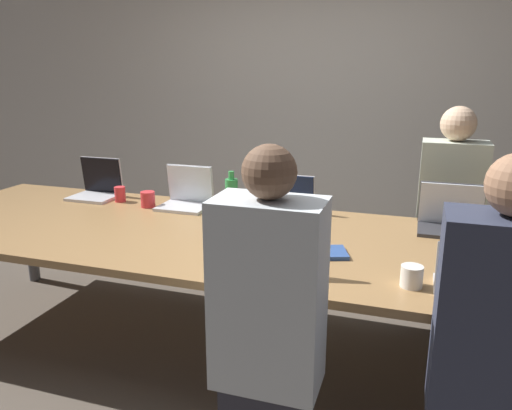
# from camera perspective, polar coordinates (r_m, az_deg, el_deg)

# --- Properties ---
(ground_plane) EXTENTS (24.00, 24.00, 0.00)m
(ground_plane) POSITION_cam_1_polar(r_m,az_deg,el_deg) (3.07, -2.24, -16.25)
(ground_plane) COLOR brown
(curtain_wall) EXTENTS (12.00, 0.06, 2.80)m
(curtain_wall) POSITION_cam_1_polar(r_m,az_deg,el_deg) (4.62, 6.79, 12.67)
(curtain_wall) COLOR beige
(curtain_wall) RESTS_ON ground_plane
(conference_table) EXTENTS (4.09, 1.29, 0.72)m
(conference_table) POSITION_cam_1_polar(r_m,az_deg,el_deg) (2.78, -2.38, -4.30)
(conference_table) COLOR #9E7547
(conference_table) RESTS_ON ground_plane
(laptop_far_right) EXTENTS (0.35, 0.26, 0.27)m
(laptop_far_right) POSITION_cam_1_polar(r_m,az_deg,el_deg) (3.01, 21.33, -1.33)
(laptop_far_right) COLOR #333338
(laptop_far_right) RESTS_ON conference_table
(person_far_right) EXTENTS (0.40, 0.24, 1.39)m
(person_far_right) POSITION_cam_1_polar(r_m,az_deg,el_deg) (3.45, 21.13, -1.41)
(person_far_right) COLOR #2D2D38
(person_far_right) RESTS_ON ground_plane
(cup_far_right) EXTENTS (0.09, 0.09, 0.08)m
(cup_far_right) POSITION_cam_1_polar(r_m,az_deg,el_deg) (2.99, 26.60, -2.78)
(cup_far_right) COLOR brown
(cup_far_right) RESTS_ON conference_table
(laptop_far_midleft) EXTENTS (0.32, 0.26, 0.27)m
(laptop_far_midleft) POSITION_cam_1_polar(r_m,az_deg,el_deg) (3.32, -7.90, 1.12)
(laptop_far_midleft) COLOR silver
(laptop_far_midleft) RESTS_ON conference_table
(cup_far_midleft) EXTENTS (0.09, 0.09, 0.10)m
(cup_far_midleft) POSITION_cam_1_polar(r_m,az_deg,el_deg) (3.36, -12.25, 0.64)
(cup_far_midleft) COLOR red
(cup_far_midleft) RESTS_ON conference_table
(laptop_near_right) EXTENTS (0.35, 0.22, 0.22)m
(laptop_near_right) POSITION_cam_1_polar(r_m,az_deg,el_deg) (2.21, 24.19, -7.92)
(laptop_near_right) COLOR silver
(laptop_near_right) RESTS_ON conference_table
(person_near_right) EXTENTS (0.40, 0.24, 1.37)m
(person_near_right) POSITION_cam_1_polar(r_m,az_deg,el_deg) (1.91, 25.52, -16.05)
(person_near_right) COLOR #2D2D38
(person_near_right) RESTS_ON ground_plane
(cup_near_right) EXTENTS (0.09, 0.09, 0.09)m
(cup_near_right) POSITION_cam_1_polar(r_m,az_deg,el_deg) (2.21, 17.36, -7.79)
(cup_near_right) COLOR white
(cup_near_right) RESTS_ON conference_table
(laptop_near_midright) EXTENTS (0.32, 0.27, 0.27)m
(laptop_near_midright) POSITION_cam_1_polar(r_m,az_deg,el_deg) (2.27, 2.90, -5.57)
(laptop_near_midright) COLOR gray
(laptop_near_midright) RESTS_ON conference_table
(person_near_midright) EXTENTS (0.40, 0.24, 1.37)m
(person_near_midright) POSITION_cam_1_polar(r_m,az_deg,el_deg) (1.92, 1.39, -14.37)
(person_near_midright) COLOR #2D2D38
(person_near_midright) RESTS_ON ground_plane
(bottle_near_midright) EXTENTS (0.07, 0.07, 0.22)m
(bottle_near_midright) POSITION_cam_1_polar(r_m,az_deg,el_deg) (2.45, -2.18, -3.54)
(bottle_near_midright) COLOR #ADD1E0
(bottle_near_midright) RESTS_ON conference_table
(laptop_far_left) EXTENTS (0.32, 0.27, 0.27)m
(laptop_far_left) POSITION_cam_1_polar(r_m,az_deg,el_deg) (3.72, -17.64, 2.08)
(laptop_far_left) COLOR silver
(laptop_far_left) RESTS_ON conference_table
(cup_far_left) EXTENTS (0.07, 0.07, 0.10)m
(cup_far_left) POSITION_cam_1_polar(r_m,az_deg,el_deg) (3.55, -15.28, 1.20)
(cup_far_left) COLOR red
(cup_far_left) RESTS_ON conference_table
(laptop_far_center) EXTENTS (0.36, 0.23, 0.24)m
(laptop_far_center) POSITION_cam_1_polar(r_m,az_deg,el_deg) (3.14, 3.28, 0.28)
(laptop_far_center) COLOR silver
(laptop_far_center) RESTS_ON conference_table
(bottle_far_center) EXTENTS (0.08, 0.08, 0.28)m
(bottle_far_center) POSITION_cam_1_polar(r_m,az_deg,el_deg) (3.10, -2.81, 1.03)
(bottle_far_center) COLOR green
(bottle_far_center) RESTS_ON conference_table
(stapler) EXTENTS (0.10, 0.16, 0.05)m
(stapler) POSITION_cam_1_polar(r_m,az_deg,el_deg) (2.60, -0.03, -4.03)
(stapler) COLOR black
(stapler) RESTS_ON conference_table
(notebook) EXTENTS (0.26, 0.23, 0.02)m
(notebook) POSITION_cam_1_polar(r_m,az_deg,el_deg) (2.49, 7.87, -5.41)
(notebook) COLOR #2D4C8C
(notebook) RESTS_ON conference_table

